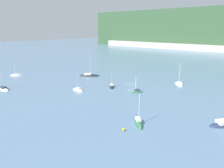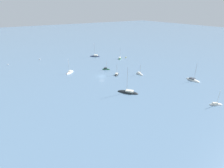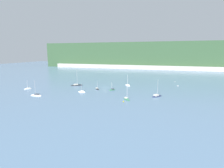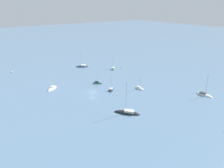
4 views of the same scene
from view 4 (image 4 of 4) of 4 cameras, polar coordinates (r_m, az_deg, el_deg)
The scene contains 11 objects.
ground_plane at distance 91.17m, azimuth -5.10°, elevation -2.26°, with size 600.00×600.00×0.00m, color slate.
sailboat_0 at distance 95.70m, azimuth 22.92°, elevation -2.69°, with size 7.20×2.51×9.68m.
sailboat_1 at distance 98.25m, azimuth -15.36°, elevation -1.18°, with size 5.88×6.54×8.66m.
sailboat_2 at distance 128.92m, azimuth -7.76°, elevation 4.51°, with size 6.58×7.49×10.66m.
sailboat_3 at distance 74.51m, azimuth 4.00°, elevation -7.58°, with size 8.66×7.52×12.16m.
sailboat_5 at distance 93.18m, azimuth -0.19°, elevation -1.59°, with size 4.67×4.80×6.41m.
sailboat_6 at distance 123.08m, azimuth 0.38°, elevation 3.92°, with size 5.15×5.19×8.13m.
sailboat_7 at distance 101.17m, azimuth -3.82°, elevation 0.18°, with size 4.16×4.05×5.89m.
sailboat_8 at distance 95.44m, azimuth 7.16°, elevation -1.23°, with size 4.97×1.61×6.18m.
mooring_buoy_0 at distance 129.03m, azimuth -24.67°, elevation 2.95°, with size 0.80×0.80×0.80m.
mooring_buoy_1 at distance 125.46m, azimuth 2.26°, elevation 4.33°, with size 0.61×0.61×0.61m.
Camera 4 is at (-72.19, 43.30, 34.99)m, focal length 35.00 mm.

